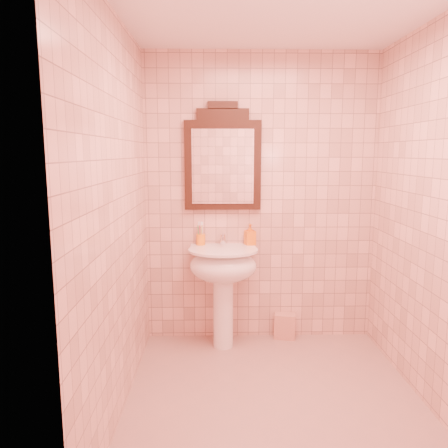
{
  "coord_description": "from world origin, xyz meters",
  "views": [
    {
      "loc": [
        -0.4,
        -2.68,
        1.65
      ],
      "look_at": [
        -0.33,
        0.55,
        1.13
      ],
      "focal_mm": 35.0,
      "sensor_mm": 36.0,
      "label": 1
    }
  ],
  "objects_px": {
    "toothbrush_cup": "(201,239)",
    "towel": "(285,326)",
    "pedestal_sink": "(223,272)",
    "mirror": "(223,161)",
    "soap_dispenser": "(250,234)"
  },
  "relations": [
    {
      "from": "toothbrush_cup",
      "to": "soap_dispenser",
      "type": "bearing_deg",
      "value": 0.52
    },
    {
      "from": "pedestal_sink",
      "to": "mirror",
      "type": "height_order",
      "value": "mirror"
    },
    {
      "from": "towel",
      "to": "mirror",
      "type": "bearing_deg",
      "value": 176.68
    },
    {
      "from": "pedestal_sink",
      "to": "mirror",
      "type": "bearing_deg",
      "value": 90.0
    },
    {
      "from": "pedestal_sink",
      "to": "toothbrush_cup",
      "type": "relative_size",
      "value": 4.84
    },
    {
      "from": "toothbrush_cup",
      "to": "soap_dispenser",
      "type": "xyz_separation_m",
      "value": [
        0.43,
        0.0,
        0.04
      ]
    },
    {
      "from": "soap_dispenser",
      "to": "towel",
      "type": "relative_size",
      "value": 0.82
    },
    {
      "from": "pedestal_sink",
      "to": "toothbrush_cup",
      "type": "height_order",
      "value": "toothbrush_cup"
    },
    {
      "from": "toothbrush_cup",
      "to": "towel",
      "type": "bearing_deg",
      "value": 0.57
    },
    {
      "from": "mirror",
      "to": "towel",
      "type": "xyz_separation_m",
      "value": [
        0.56,
        -0.03,
        -1.48
      ]
    },
    {
      "from": "toothbrush_cup",
      "to": "towel",
      "type": "relative_size",
      "value": 0.79
    },
    {
      "from": "toothbrush_cup",
      "to": "mirror",
      "type": "bearing_deg",
      "value": 11.74
    },
    {
      "from": "mirror",
      "to": "soap_dispenser",
      "type": "bearing_deg",
      "value": -8.67
    },
    {
      "from": "mirror",
      "to": "pedestal_sink",
      "type": "bearing_deg",
      "value": -90.0
    },
    {
      "from": "pedestal_sink",
      "to": "towel",
      "type": "distance_m",
      "value": 0.8
    }
  ]
}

